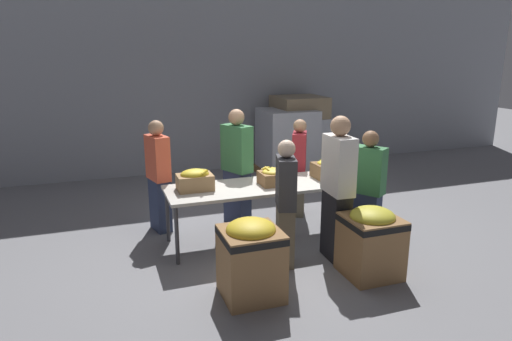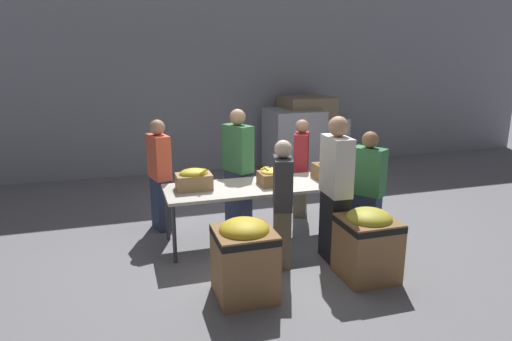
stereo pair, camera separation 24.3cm
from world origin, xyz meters
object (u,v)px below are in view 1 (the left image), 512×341
at_px(volunteer_4, 159,177).
at_px(pallet_stack_1, 315,144).
at_px(donation_bin_1, 371,240).
at_px(pallet_stack_0, 299,134).
at_px(volunteer_2, 338,190).
at_px(volunteer_3, 286,204).
at_px(banana_box_0, 195,179).
at_px(banana_box_2, 331,168).
at_px(volunteer_0, 299,168).
at_px(pallet_stack_2, 287,143).
at_px(sorting_table, 270,187).
at_px(volunteer_5, 367,190).
at_px(donation_bin_0, 251,256).
at_px(volunteer_1, 237,168).
at_px(banana_box_1, 275,176).

bearing_deg(volunteer_4, pallet_stack_1, 108.75).
relative_size(volunteer_4, donation_bin_1, 1.95).
distance_m(donation_bin_1, pallet_stack_0, 4.80).
bearing_deg(volunteer_2, pallet_stack_1, -20.29).
relative_size(volunteer_2, volunteer_4, 1.12).
distance_m(volunteer_4, pallet_stack_1, 4.33).
bearing_deg(volunteer_3, banana_box_0, 62.34).
xyz_separation_m(banana_box_2, volunteer_3, (-1.03, -0.82, -0.15)).
distance_m(volunteer_0, pallet_stack_2, 2.43).
relative_size(sorting_table, pallet_stack_0, 1.76).
distance_m(sorting_table, pallet_stack_2, 3.41).
height_order(volunteer_3, pallet_stack_1, volunteer_3).
height_order(sorting_table, volunteer_5, volunteer_5).
distance_m(banana_box_2, donation_bin_0, 2.22).
xyz_separation_m(banana_box_0, pallet_stack_1, (3.25, 3.11, -0.35)).
relative_size(volunteer_1, donation_bin_0, 2.00).
relative_size(banana_box_0, donation_bin_0, 0.53).
relative_size(donation_bin_0, pallet_stack_1, 0.75).
bearing_deg(volunteer_5, banana_box_0, 37.83).
relative_size(volunteer_4, pallet_stack_2, 1.18).
distance_m(volunteer_4, pallet_stack_0, 4.10).
bearing_deg(banana_box_0, volunteer_2, -30.07).
xyz_separation_m(banana_box_0, donation_bin_0, (0.27, -1.43, -0.46)).
bearing_deg(donation_bin_0, pallet_stack_1, 56.74).
height_order(sorting_table, volunteer_1, volunteer_1).
bearing_deg(pallet_stack_0, banana_box_1, -119.28).
distance_m(volunteer_5, donation_bin_0, 1.98).
distance_m(banana_box_1, volunteer_4, 1.65).
bearing_deg(pallet_stack_2, volunteer_2, -104.29).
bearing_deg(pallet_stack_0, donation_bin_1, -104.49).
relative_size(banana_box_2, volunteer_5, 0.32).
xyz_separation_m(banana_box_1, donation_bin_0, (-0.78, -1.33, -0.44)).
height_order(banana_box_2, volunteer_2, volunteer_2).
bearing_deg(sorting_table, banana_box_2, 2.74).
bearing_deg(volunteer_5, volunteer_3, 63.19).
relative_size(volunteer_1, pallet_stack_0, 1.09).
height_order(banana_box_0, volunteer_4, volunteer_4).
height_order(sorting_table, banana_box_2, banana_box_2).
distance_m(volunteer_0, volunteer_5, 1.43).
xyz_separation_m(volunteer_0, volunteer_2, (-0.21, -1.57, 0.13)).
xyz_separation_m(donation_bin_0, donation_bin_1, (1.44, 0.00, -0.02)).
distance_m(banana_box_0, volunteer_3, 1.25).
xyz_separation_m(volunteer_2, volunteer_3, (-0.66, 0.05, -0.12)).
bearing_deg(volunteer_3, volunteer_0, -13.61).
relative_size(volunteer_3, donation_bin_0, 1.79).
height_order(volunteer_4, pallet_stack_0, volunteer_4).
bearing_deg(volunteer_2, banana_box_1, 34.58).
distance_m(volunteer_2, volunteer_4, 2.52).
bearing_deg(pallet_stack_2, donation_bin_0, -117.26).
xyz_separation_m(donation_bin_1, pallet_stack_0, (1.20, 4.63, 0.35)).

